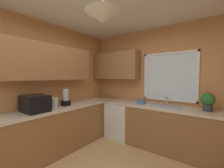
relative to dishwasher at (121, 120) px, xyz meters
name	(u,v)px	position (x,y,z in m)	size (l,w,h in m)	color
room_shell	(104,61)	(0.44, -1.19, 1.34)	(3.65, 4.05, 2.71)	#C6844C
counter_run_left	(44,134)	(-0.66, -1.63, 0.02)	(0.65, 3.66, 0.90)	olive
counter_run_back	(162,127)	(1.00, 0.03, 0.02)	(2.74, 0.65, 0.90)	olive
dishwasher	(121,120)	(0.00, 0.00, 0.00)	(0.60, 0.60, 0.85)	white
microwave	(35,103)	(-0.66, -1.77, 0.62)	(0.48, 0.36, 0.29)	black
kettle	(54,103)	(-0.64, -1.42, 0.58)	(0.15, 0.15, 0.22)	#B7B7BC
sink_assembly	(165,106)	(1.05, 0.04, 0.48)	(0.61, 0.40, 0.19)	#9EA0A5
potted_plant	(208,101)	(1.79, 0.08, 0.66)	(0.23, 0.23, 0.33)	#38383D
bowl	(141,102)	(0.53, 0.03, 0.52)	(0.22, 0.22, 0.09)	#4C7099
blender_appliance	(66,98)	(-0.66, -1.14, 0.63)	(0.15, 0.15, 0.36)	black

